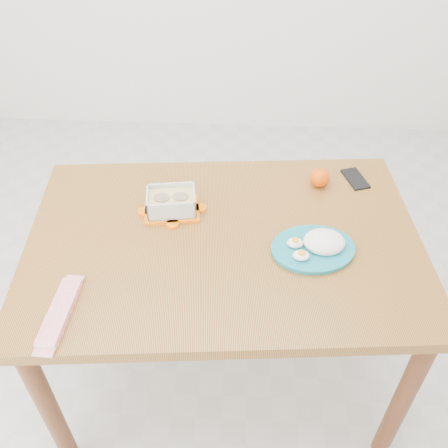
{
  "coord_description": "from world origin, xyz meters",
  "views": [
    {
      "loc": [
        0.25,
        -1.29,
        1.85
      ],
      "look_at": [
        0.19,
        -0.16,
        0.81
      ],
      "focal_mm": 40.0,
      "sensor_mm": 36.0,
      "label": 1
    }
  ],
  "objects_px": {
    "orange_fruit": "(320,178)",
    "smartphone": "(355,179)",
    "dining_table": "(224,259)",
    "food_container": "(171,202)",
    "rice_plate": "(317,245)"
  },
  "relations": [
    {
      "from": "dining_table",
      "to": "smartphone",
      "type": "xyz_separation_m",
      "value": [
        0.46,
        0.33,
        0.1
      ]
    },
    {
      "from": "orange_fruit",
      "to": "rice_plate",
      "type": "xyz_separation_m",
      "value": [
        -0.04,
        -0.33,
        -0.01
      ]
    },
    {
      "from": "dining_table",
      "to": "rice_plate",
      "type": "distance_m",
      "value": 0.31
    },
    {
      "from": "smartphone",
      "to": "dining_table",
      "type": "bearing_deg",
      "value": -162.29
    },
    {
      "from": "rice_plate",
      "to": "food_container",
      "type": "bearing_deg",
      "value": 150.09
    },
    {
      "from": "smartphone",
      "to": "rice_plate",
      "type": "bearing_deg",
      "value": -132.93
    },
    {
      "from": "orange_fruit",
      "to": "dining_table",
      "type": "bearing_deg",
      "value": -138.49
    },
    {
      "from": "food_container",
      "to": "orange_fruit",
      "type": "bearing_deg",
      "value": 9.71
    },
    {
      "from": "orange_fruit",
      "to": "smartphone",
      "type": "xyz_separation_m",
      "value": [
        0.13,
        0.04,
        -0.03
      ]
    },
    {
      "from": "smartphone",
      "to": "food_container",
      "type": "bearing_deg",
      "value": -179.92
    },
    {
      "from": "dining_table",
      "to": "smartphone",
      "type": "relative_size",
      "value": 10.67
    },
    {
      "from": "dining_table",
      "to": "food_container",
      "type": "height_order",
      "value": "food_container"
    },
    {
      "from": "food_container",
      "to": "rice_plate",
      "type": "relative_size",
      "value": 0.66
    },
    {
      "from": "dining_table",
      "to": "food_container",
      "type": "xyz_separation_m",
      "value": [
        -0.18,
        0.12,
        0.13
      ]
    },
    {
      "from": "dining_table",
      "to": "food_container",
      "type": "distance_m",
      "value": 0.25
    }
  ]
}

